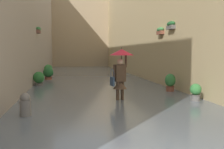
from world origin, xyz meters
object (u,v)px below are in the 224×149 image
Objects in this scene: person_wading at (121,66)px; mooring_bollard at (25,107)px; potted_plant_far_right at (48,74)px; potted_plant_mid_left at (170,83)px; potted_plant_far_left at (196,93)px; potted_plant_mid_right at (39,79)px; potted_plant_near_right at (48,70)px.

person_wading is 2.63× the size of mooring_bollard.
person_wading is 8.71m from potted_plant_far_right.
potted_plant_far_left is at bearing 90.32° from potted_plant_mid_left.
potted_plant_mid_left is 8.43m from potted_plant_far_right.
potted_plant_far_left is (-5.90, 5.60, -0.05)m from potted_plant_mid_right.
potted_plant_far_left is (-0.01, 2.45, -0.10)m from potted_plant_mid_left.
potted_plant_mid_right reaches higher than mooring_bollard.
potted_plant_mid_right is at bearing -56.05° from person_wading.
potted_plant_mid_right is 1.11× the size of mooring_bollard.
potted_plant_mid_right is at bearing -87.23° from mooring_bollard.
potted_plant_mid_right is at bearing -43.53° from potted_plant_far_left.
potted_plant_mid_right reaches higher than potted_plant_far_left.
potted_plant_far_left is (-2.56, 0.64, -0.93)m from person_wading.
potted_plant_near_right is 1.12× the size of potted_plant_far_right.
person_wading is 2.80m from potted_plant_far_left.
person_wading is at bearing 110.75° from potted_plant_far_right.
potted_plant_near_right is 13.09m from mooring_bollard.
potted_plant_far_right is at bearing -57.24° from potted_plant_far_left.
potted_plant_near_right reaches higher than potted_plant_mid_right.
person_wading is at bearing 123.95° from potted_plant_mid_right.
person_wading reaches higher than potted_plant_near_right.
potted_plant_far_right is 10.40m from potted_plant_far_left.
person_wading is at bearing -144.12° from mooring_bollard.
person_wading is at bearing -14.08° from potted_plant_far_left.
potted_plant_far_left is at bearing 116.67° from potted_plant_near_right.
mooring_bollard is (5.54, 3.98, -0.13)m from potted_plant_mid_left.
potted_plant_mid_right is at bearing 89.15° from potted_plant_near_right.
mooring_bollard is at bearing 35.71° from potted_plant_mid_left.
potted_plant_near_right is (3.25, -10.92, -0.81)m from person_wading.
potted_plant_mid_left is 1.06× the size of potted_plant_far_right.
potted_plant_far_right is 10.27m from mooring_bollard.
potted_plant_mid_left is at bearing 151.85° from potted_plant_mid_right.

